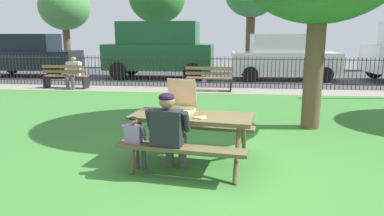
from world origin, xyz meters
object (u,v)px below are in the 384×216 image
Objects in this scene: parked_car_far_left at (30,54)px; far_tree_left at (64,8)px; picnic_table_foreground at (192,126)px; child_at_table at (136,138)px; pizza_box_open at (179,107)px; park_bench_left at (66,77)px; person_on_park_bench at (73,70)px; pizza_slice_on_table at (200,117)px; adult_at_table at (169,130)px; park_bench_center at (209,79)px; parked_car_left at (159,49)px; parked_car_center at (284,56)px.

parked_car_far_left is 6.41m from far_tree_left.
picnic_table_foreground is 2.35× the size of child_at_table.
park_bench_left is (-5.22, 6.91, -0.45)m from pizza_box_open.
parked_car_far_left is (-3.63, 3.34, 0.35)m from person_on_park_bench.
pizza_slice_on_table is at bearing -52.27° from park_bench_left.
pizza_slice_on_table is 9.12m from park_bench_left.
adult_at_table is 0.24× the size of far_tree_left.
child_at_table is 8.82m from park_bench_left.
park_bench_center is 13.58m from far_tree_left.
picnic_table_foreground is at bearing -53.90° from person_on_park_bench.
parked_car_left is (-2.40, 10.86, 0.65)m from adult_at_table.
parked_car_left reaches higher than picnic_table_foreground.
person_on_park_bench is at bearing -42.57° from parked_car_far_left.
far_tree_left is (-12.48, 5.82, 2.50)m from parked_car_center.
person_on_park_bench is 8.56m from parked_car_center.
parked_car_center is 0.91× the size of far_tree_left.
park_bench_left is 8.85m from parked_car_center.
parked_car_far_left is at bearing 128.09° from adult_at_table.
pizza_box_open is at bearing -50.18° from parked_car_far_left.
park_bench_center reaches higher than child_at_table.
child_at_table is 0.52× the size of park_bench_center.
picnic_table_foreground is 8.73m from person_on_park_bench.
adult_at_table is at bearing -60.37° from far_tree_left.
parked_car_far_left is at bearing -179.99° from parked_car_left.
parked_car_far_left is (-8.91, 10.56, 0.23)m from pizza_slice_on_table.
far_tree_left reaches higher than parked_car_center.
pizza_slice_on_table is at bearing -49.85° from parked_car_far_left.
far_tree_left is at bearing 121.02° from picnic_table_foreground.
parked_car_far_left is 1.00× the size of parked_car_center.
person_on_park_bench is at bearing 3.66° from park_bench_left.
far_tree_left is (-7.09, 5.82, 2.20)m from parked_car_left.
park_bench_center is at bearing 86.02° from child_at_table.
far_tree_left is (-9.48, 16.68, 2.84)m from adult_at_table.
pizza_slice_on_table is 19.33m from far_tree_left.
parked_car_far_left is at bearing 158.55° from park_bench_center.
park_bench_center is (-0.23, 7.03, -0.18)m from picnic_table_foreground.
parked_car_far_left is (-8.77, 10.39, 0.41)m from picnic_table_foreground.
pizza_box_open is 10.68m from parked_car_center.
pizza_box_open is at bearing -52.91° from park_bench_left.
park_bench_left is at bearing 127.09° from pizza_box_open.
picnic_table_foreground is 0.44× the size of parked_car_far_left.
park_bench_center is at bearing -21.45° from parked_car_far_left.
parked_car_far_left is (-8.55, 3.36, 0.59)m from park_bench_center.
park_bench_center is at bearing 92.91° from pizza_slice_on_table.
pizza_box_open is 6.92m from park_bench_center.
park_bench_left is at bearing 127.72° from picnic_table_foreground.
pizza_slice_on_table is 0.51m from adult_at_table.
park_bench_left is at bearing 122.14° from child_at_table.
park_bench_left is at bearing -64.85° from far_tree_left.
park_bench_left reaches higher than picnic_table_foreground.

